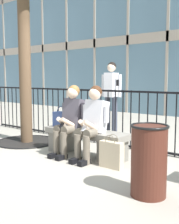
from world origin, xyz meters
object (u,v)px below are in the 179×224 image
at_px(bystander_at_railing, 111,92).
at_px(seated_person_with_phone, 70,118).
at_px(seated_person_companion, 92,121).
at_px(stone_bench, 86,140).
at_px(handbag_on_bench, 61,119).
at_px(shopping_bag, 111,154).
at_px(trash_can, 149,160).

bearing_deg(bystander_at_railing, seated_person_with_phone, -75.16).
bearing_deg(seated_person_with_phone, seated_person_companion, 0.00).
height_order(stone_bench, seated_person_with_phone, seated_person_with_phone).
bearing_deg(handbag_on_bench, seated_person_with_phone, -19.39).
xyz_separation_m(seated_person_companion, shopping_bag, (0.49, -0.15, -0.45)).
distance_m(stone_bench, trash_can, 1.85).
relative_size(stone_bench, handbag_on_bench, 4.28).
relative_size(seated_person_with_phone, bystander_at_railing, 0.71).
relative_size(seated_person_companion, trash_can, 1.49).
bearing_deg(bystander_at_railing, seated_person_companion, -62.90).
xyz_separation_m(seated_person_companion, bystander_at_railing, (-1.01, 1.97, 0.35)).
distance_m(seated_person_companion, handbag_on_bench, 0.83).
bearing_deg(seated_person_with_phone, shopping_bag, -8.66).
height_order(seated_person_with_phone, shopping_bag, seated_person_with_phone).
distance_m(bystander_at_railing, trash_can, 3.65).
bearing_deg(handbag_on_bench, stone_bench, 0.99).
distance_m(seated_person_companion, trash_can, 1.59).
height_order(handbag_on_bench, trash_can, handbag_on_bench).
height_order(seated_person_with_phone, trash_can, seated_person_with_phone).
height_order(seated_person_with_phone, seated_person_companion, same).
relative_size(stone_bench, seated_person_with_phone, 1.32).
xyz_separation_m(seated_person_with_phone, shopping_bag, (0.97, -0.15, -0.45)).
bearing_deg(stone_bench, shopping_bag, -20.77).
bearing_deg(seated_person_with_phone, handbag_on_bench, 160.61).
distance_m(handbag_on_bench, bystander_at_railing, 1.90).
relative_size(shopping_bag, bystander_at_railing, 0.29).
bearing_deg(seated_person_companion, seated_person_with_phone, 180.00).
xyz_separation_m(stone_bench, bystander_at_railing, (-0.76, 1.84, 0.73)).
xyz_separation_m(handbag_on_bench, trash_can, (2.22, -0.84, -0.17)).
bearing_deg(stone_bench, bystander_at_railing, 112.56).
bearing_deg(bystander_at_railing, stone_bench, -67.44).
relative_size(seated_person_with_phone, seated_person_companion, 1.00).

